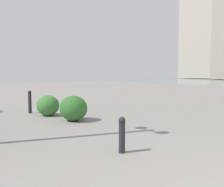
# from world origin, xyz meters

# --- Properties ---
(building_highrise) EXTENTS (13.68, 12.66, 31.17)m
(building_highrise) POSITION_xyz_m (35.38, -67.17, 15.58)
(building_highrise) COLOR #B2A899
(building_highrise) RESTS_ON ground
(bollard_near) EXTENTS (0.13, 0.13, 0.68)m
(bollard_near) POSITION_xyz_m (3.23, -0.54, 0.35)
(bollard_near) COLOR #232328
(bollard_near) RESTS_ON ground
(bollard_mid) EXTENTS (0.13, 0.13, 0.85)m
(bollard_mid) POSITION_xyz_m (8.69, -1.04, 0.44)
(bollard_mid) COLOR #232328
(bollard_mid) RESTS_ON ground
(shrub_low) EXTENTS (0.84, 0.75, 0.71)m
(shrub_low) POSITION_xyz_m (7.77, -1.30, 0.36)
(shrub_low) COLOR #387533
(shrub_low) RESTS_ON ground
(shrub_round) EXTENTS (0.92, 0.83, 0.78)m
(shrub_round) POSITION_xyz_m (6.41, -1.49, 0.39)
(shrub_round) COLOR #2D6628
(shrub_round) RESTS_ON ground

